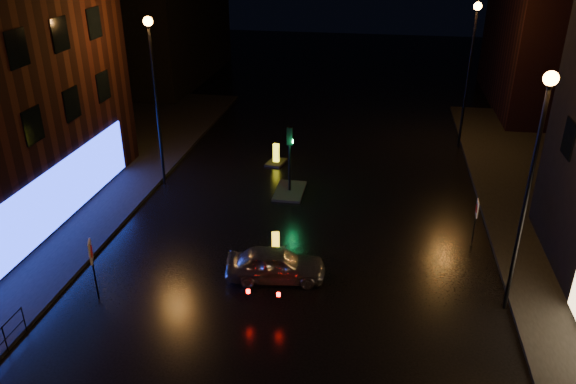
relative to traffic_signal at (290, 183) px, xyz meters
name	(u,v)px	position (x,y,z in m)	size (l,w,h in m)	color
building_far_right	(561,22)	(16.20, 18.00, 5.50)	(8.00, 14.00, 12.00)	black
street_lamp_lfar	(154,77)	(-6.60, 0.00, 5.06)	(0.44, 0.44, 8.37)	black
street_lamp_rnear	(534,161)	(9.00, -8.00, 5.06)	(0.44, 0.44, 8.37)	black
street_lamp_rfar	(471,54)	(9.00, 8.00, 5.06)	(0.44, 0.44, 8.37)	black
traffic_signal	(290,183)	(0.00, 0.00, 0.00)	(1.40, 2.40, 3.45)	black
silver_hatchback	(276,264)	(0.75, -7.58, 0.13)	(1.50, 3.72, 1.27)	#A9ADB1
bollard_near	(276,251)	(0.45, -6.06, -0.26)	(1.13, 1.43, 1.11)	black
bollard_far	(276,159)	(-1.38, 3.59, -0.25)	(1.13, 1.48, 1.16)	black
road_sign_left	(91,257)	(-5.30, -9.91, 1.27)	(0.28, 0.55, 2.37)	black
road_sign_right	(477,212)	(8.37, -3.82, 1.07)	(0.09, 0.51, 2.10)	black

